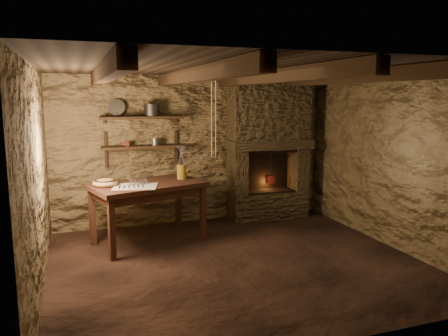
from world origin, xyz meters
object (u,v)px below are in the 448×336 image
object	(u,v)px
stoneware_jug	(182,165)
iron_stockpot	(152,111)
wooden_bowl	(105,183)
work_table	(149,211)
red_pot	(270,178)

from	to	relation	value
stoneware_jug	iron_stockpot	world-z (taller)	iron_stockpot
stoneware_jug	iron_stockpot	bearing A→B (deg)	121.38
wooden_bowl	iron_stockpot	world-z (taller)	iron_stockpot
work_table	stoneware_jug	world-z (taller)	stoneware_jug
stoneware_jug	iron_stockpot	distance (m)	1.02
wooden_bowl	stoneware_jug	bearing A→B (deg)	8.53
stoneware_jug	iron_stockpot	size ratio (longest dim) A/B	2.21
stoneware_jug	wooden_bowl	distance (m)	1.13
stoneware_jug	red_pot	xyz separation A→B (m)	(1.65, 0.47, -0.39)
work_table	iron_stockpot	distance (m)	1.58
iron_stockpot	red_pot	distance (m)	2.29
iron_stockpot	red_pot	size ratio (longest dim) A/B	0.41
red_pot	stoneware_jug	bearing A→B (deg)	-163.98
stoneware_jug	red_pot	size ratio (longest dim) A/B	0.91
red_pot	wooden_bowl	bearing A→B (deg)	-166.93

